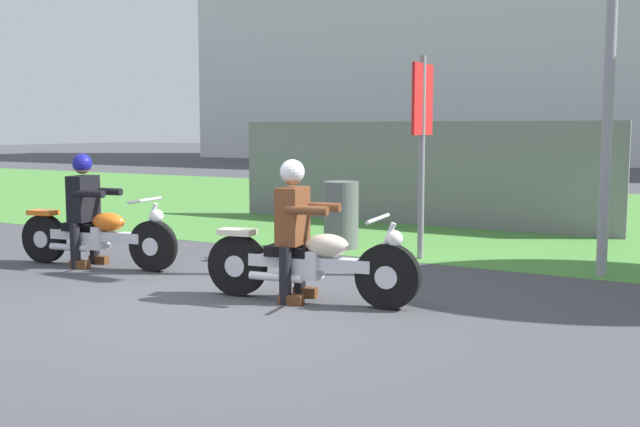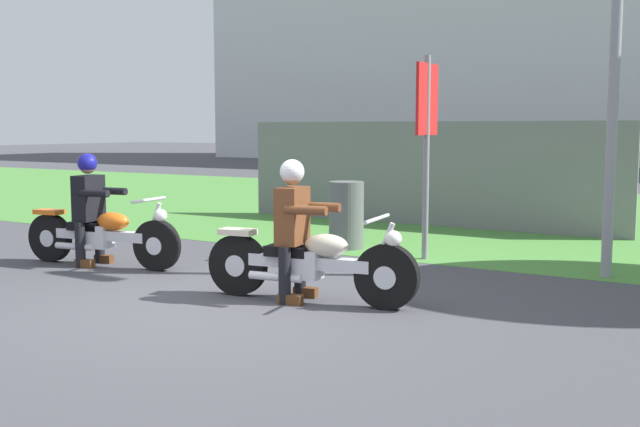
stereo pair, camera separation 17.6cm
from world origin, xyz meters
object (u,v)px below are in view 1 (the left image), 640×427
motorcycle_lead (310,263)px  trash_can (341,215)px  rider_follow (85,201)px  motorcycle_follow (97,236)px  sign_banner (422,125)px  rider_lead (294,219)px

motorcycle_lead → trash_can: size_ratio=2.32×
rider_follow → trash_can: bearing=45.0°
motorcycle_follow → sign_banner: 4.28m
trash_can → sign_banner: 1.82m
rider_follow → trash_can: (2.05, 2.79, -0.33)m
trash_can → sign_banner: (1.31, -0.24, 1.25)m
rider_lead → trash_can: 3.33m
motorcycle_lead → rider_follow: bearing=166.5°
sign_banner → motorcycle_follow: bearing=-141.6°
motorcycle_lead → rider_lead: rider_lead is taller
trash_can → rider_follow: bearing=-126.3°
motorcycle_follow → rider_follow: (-0.17, -0.02, 0.43)m
motorcycle_lead → sign_banner: sign_banner is taller
motorcycle_follow → sign_banner: sign_banner is taller
motorcycle_follow → trash_can: 3.34m
rider_lead → sign_banner: 3.00m
motorcycle_lead → rider_lead: size_ratio=1.58×
rider_follow → motorcycle_lead: bearing=-13.5°
rider_lead → rider_follow: (-3.22, 0.31, -0.00)m
rider_lead → motorcycle_follow: 3.10m
rider_follow → trash_can: 3.47m
trash_can → rider_lead: bearing=-69.3°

